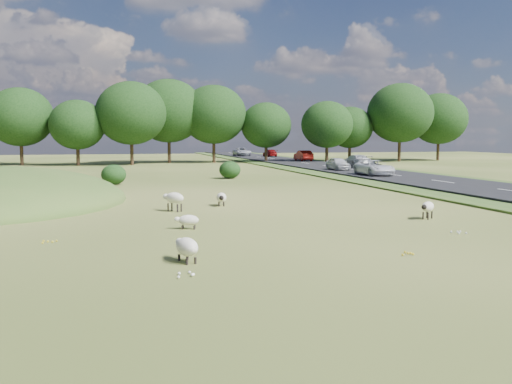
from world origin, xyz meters
TOP-DOWN VIEW (x-y plane):
  - ground at (0.00, 20.00)m, footprint 160.00×160.00m
  - road at (20.00, 30.00)m, footprint 8.00×150.00m
  - treeline at (-1.06, 55.44)m, footprint 96.28×14.66m
  - shrubs at (-4.83, 25.59)m, footprint 22.75×7.71m
  - sheep_0 at (8.90, -0.19)m, footprint 1.06×0.97m
  - sheep_2 at (-1.87, 5.34)m, footprint 1.17×1.27m
  - sheep_3 at (-1.93, -0.27)m, footprint 1.04×0.63m
  - sheep_4 at (-2.78, -6.30)m, footprint 0.81×1.33m
  - sheep_5 at (0.85, 6.99)m, footprint 0.70×1.26m
  - car_0 at (21.90, 71.63)m, footprint 1.71×4.21m
  - car_1 at (18.10, 23.91)m, footprint 2.22×4.82m
  - car_2 at (18.10, 76.76)m, footprint 2.48×5.39m
  - car_3 at (18.10, 32.34)m, footprint 1.54×3.84m
  - car_4 at (21.90, 36.25)m, footprint 1.99×4.90m
  - car_6 at (21.90, 54.22)m, footprint 1.56×4.48m

SIDE VIEW (x-z plane):
  - ground at x=0.00m, z-range 0.00..0.00m
  - road at x=20.00m, z-range 0.00..0.25m
  - sheep_3 at x=-1.93m, z-range 0.08..0.65m
  - sheep_5 at x=0.85m, z-range 0.09..0.80m
  - sheep_4 at x=-2.78m, z-range 0.10..0.84m
  - sheep_0 at x=8.90m, z-range 0.16..0.95m
  - sheep_2 at x=-1.87m, z-range 0.19..1.14m
  - shrubs at x=-4.83m, z-range -0.01..1.55m
  - car_0 at x=21.90m, z-range 0.25..1.47m
  - car_3 at x=18.10m, z-range 0.25..1.56m
  - car_1 at x=18.10m, z-range 0.25..1.59m
  - car_4 at x=21.90m, z-range 0.25..1.67m
  - car_6 at x=21.90m, z-range 0.25..1.73m
  - car_2 at x=18.10m, z-range 0.25..1.75m
  - treeline at x=-1.06m, z-range 0.72..12.41m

